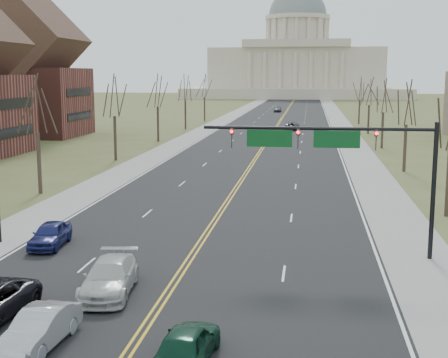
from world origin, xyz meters
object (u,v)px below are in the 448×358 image
(car_sb_inner_lead, at_px, (40,328))
(car_far_sb, at_px, (278,109))
(signal_mast, at_px, (335,149))
(car_sb_inner_second, at_px, (109,277))
(car_far_nb, at_px, (292,126))
(car_sb_outer_second, at_px, (50,234))
(car_nb_inner_lead, at_px, (187,344))

(car_sb_inner_lead, bearing_deg, car_far_sb, 93.55)
(signal_mast, distance_m, car_sb_inner_lead, 17.55)
(car_sb_inner_lead, bearing_deg, car_sb_inner_second, 86.66)
(car_sb_inner_lead, distance_m, car_far_nb, 89.23)
(car_sb_outer_second, distance_m, car_far_nb, 77.33)
(signal_mast, distance_m, car_sb_outer_second, 16.48)
(car_sb_inner_lead, distance_m, car_sb_inner_second, 5.66)
(car_nb_inner_lead, bearing_deg, car_sb_inner_lead, -1.04)
(car_sb_inner_lead, xyz_separation_m, car_far_sb, (1.13, 140.38, 0.08))
(car_sb_outer_second, relative_size, car_far_sb, 0.92)
(car_nb_inner_lead, height_order, car_far_sb, car_far_sb)
(car_nb_inner_lead, relative_size, car_far_sb, 0.91)
(signal_mast, distance_m, car_far_sb, 127.88)
(car_nb_inner_lead, xyz_separation_m, car_far_sb, (-4.31, 140.93, 0.07))
(car_far_nb, distance_m, car_far_sb, 51.62)
(car_sb_inner_lead, height_order, car_sb_outer_second, car_sb_outer_second)
(signal_mast, bearing_deg, car_sb_inner_second, -143.63)
(car_far_sb, bearing_deg, car_nb_inner_lead, -85.83)
(car_nb_inner_lead, distance_m, car_sb_inner_second, 7.76)
(car_far_sb, bearing_deg, signal_mast, -83.29)
(car_sb_inner_lead, bearing_deg, signal_mast, 54.48)
(car_sb_outer_second, bearing_deg, signal_mast, -3.46)
(car_far_sb, bearing_deg, car_sb_inner_second, -87.75)
(car_sb_inner_second, xyz_separation_m, car_sb_outer_second, (-5.71, 6.90, -0.05))
(car_sb_inner_second, height_order, car_far_sb, car_far_sb)
(car_sb_inner_lead, xyz_separation_m, car_sb_inner_second, (0.72, 5.61, 0.07))
(signal_mast, bearing_deg, car_sb_outer_second, -178.39)
(car_sb_inner_lead, height_order, car_sb_inner_second, car_sb_inner_second)
(car_far_sb, bearing_deg, car_far_nb, -81.84)
(car_nb_inner_lead, bearing_deg, car_sb_outer_second, -46.63)
(signal_mast, height_order, car_far_sb, signal_mast)
(car_nb_inner_lead, height_order, car_sb_inner_lead, car_nb_inner_lead)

